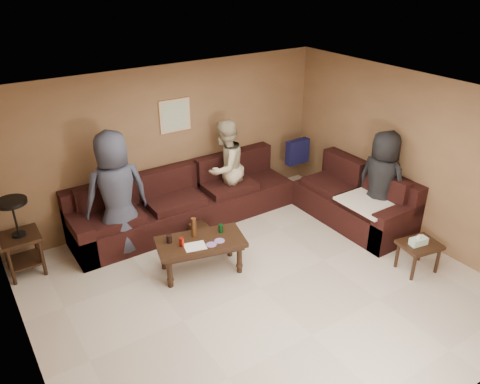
{
  "coord_description": "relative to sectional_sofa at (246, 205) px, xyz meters",
  "views": [
    {
      "loc": [
        -2.95,
        -3.99,
        3.93
      ],
      "look_at": [
        0.25,
        0.85,
        1.0
      ],
      "focal_mm": 35.0,
      "sensor_mm": 36.0,
      "label": 1
    }
  ],
  "objects": [
    {
      "name": "end_table_left",
      "position": [
        -3.3,
        0.55,
        0.26
      ],
      "size": [
        0.5,
        0.5,
        1.13
      ],
      "rotation": [
        0.0,
        0.0,
        -0.01
      ],
      "color": "black",
      "rests_on": "ground"
    },
    {
      "name": "waste_bin",
      "position": [
        -0.93,
        -0.08,
        -0.18
      ],
      "size": [
        0.25,
        0.25,
        0.3
      ],
      "primitive_type": "cube",
      "rotation": [
        0.0,
        0.0,
        0.0
      ],
      "color": "black",
      "rests_on": "ground"
    },
    {
      "name": "wall_art",
      "position": [
        -0.71,
        0.96,
        1.37
      ],
      "size": [
        0.52,
        0.04,
        0.52
      ],
      "color": "#D1B082",
      "rests_on": "ground"
    },
    {
      "name": "person_right",
      "position": [
        1.62,
        -1.3,
        0.5
      ],
      "size": [
        0.65,
        0.88,
        1.65
      ],
      "primitive_type": "imported",
      "rotation": [
        0.0,
        0.0,
        1.74
      ],
      "color": "black",
      "rests_on": "ground"
    },
    {
      "name": "person_middle",
      "position": [
        -0.07,
        0.52,
        0.48
      ],
      "size": [
        0.97,
        0.88,
        1.62
      ],
      "primitive_type": "imported",
      "rotation": [
        0.0,
        0.0,
        3.56
      ],
      "color": "#C2B490",
      "rests_on": "ground"
    },
    {
      "name": "coffee_table",
      "position": [
        -1.26,
        -0.74,
        0.09
      ],
      "size": [
        1.29,
        0.87,
        0.78
      ],
      "rotation": [
        0.0,
        0.0,
        -0.25
      ],
      "color": "black",
      "rests_on": "ground"
    },
    {
      "name": "sectional_sofa",
      "position": [
        0.0,
        0.0,
        0.0
      ],
      "size": [
        4.65,
        2.9,
        0.97
      ],
      "color": "black",
      "rests_on": "ground"
    },
    {
      "name": "person_left",
      "position": [
        -1.98,
        0.35,
        0.61
      ],
      "size": [
        0.94,
        0.64,
        1.86
      ],
      "primitive_type": "imported",
      "rotation": [
        0.0,
        0.0,
        3.09
      ],
      "color": "#313444",
      "rests_on": "ground"
    },
    {
      "name": "room",
      "position": [
        -0.81,
        -1.52,
        1.34
      ],
      "size": [
        5.6,
        5.5,
        2.5
      ],
      "color": "beige",
      "rests_on": "ground"
    },
    {
      "name": "side_table_right",
      "position": [
        1.24,
        -2.38,
        0.05
      ],
      "size": [
        0.59,
        0.51,
        0.58
      ],
      "rotation": [
        0.0,
        0.0,
        -0.17
      ],
      "color": "black",
      "rests_on": "ground"
    }
  ]
}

